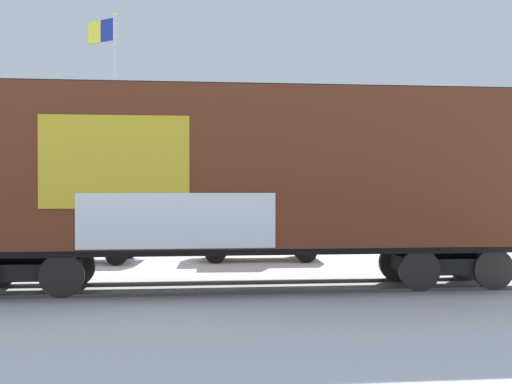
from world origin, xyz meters
TOP-DOWN VIEW (x-y plane):
  - ground_plane at (0.00, 0.00)m, footprint 260.00×260.00m
  - track at (-0.19, -0.05)m, footprint 60.02×3.80m
  - freight_car at (1.39, -0.00)m, footprint 13.29×3.43m
  - flagpole at (-3.73, 13.28)m, footprint 1.37×1.04m
  - hillside at (-0.05, 72.55)m, footprint 123.28×29.74m
  - parked_car_white at (-3.58, 5.41)m, footprint 4.60×2.26m
  - parked_car_tan at (2.11, 5.51)m, footprint 4.04×1.91m

SIDE VIEW (x-z plane):
  - ground_plane at x=0.00m, z-range 0.00..0.00m
  - track at x=-0.19m, z-range 0.00..0.08m
  - parked_car_white at x=-3.58m, z-range -0.01..1.58m
  - parked_car_tan at x=2.11m, z-range -0.02..1.65m
  - freight_car at x=1.39m, z-range 0.32..4.91m
  - hillside at x=-0.05m, z-range -2.12..10.69m
  - flagpole at x=-3.73m, z-range 1.47..11.30m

